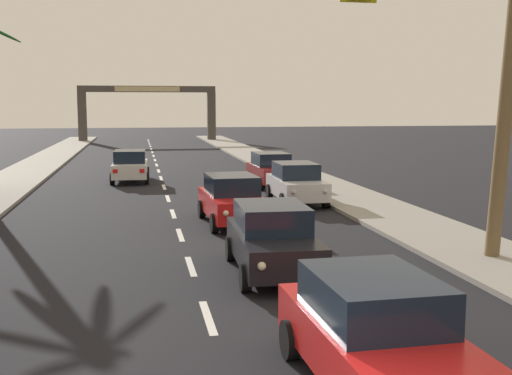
# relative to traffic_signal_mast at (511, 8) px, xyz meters

# --- Properties ---
(sidewalk_right) EXTENTS (3.20, 110.00, 0.14)m
(sidewalk_right) POSITION_rel_traffic_signal_mast_xyz_m (4.93, 19.40, -5.06)
(sidewalk_right) COLOR gray
(sidewalk_right) RESTS_ON ground
(lane_markings) EXTENTS (4.28, 88.98, 0.01)m
(lane_markings) POSITION_rel_traffic_signal_mast_xyz_m (-2.45, 19.85, -5.13)
(lane_markings) COLOR silver
(lane_markings) RESTS_ON ground
(traffic_signal_mast) EXTENTS (11.73, 0.41, 6.97)m
(traffic_signal_mast) POSITION_rel_traffic_signal_mast_xyz_m (0.00, 0.00, 0.00)
(traffic_signal_mast) COLOR #2D2D33
(traffic_signal_mast) RESTS_ON ground
(sedan_lead_at_stop_bar) EXTENTS (2.03, 4.48, 1.68)m
(sedan_lead_at_stop_bar) POSITION_rel_traffic_signal_mast_xyz_m (-0.89, 1.53, -4.28)
(sedan_lead_at_stop_bar) COLOR red
(sedan_lead_at_stop_bar) RESTS_ON ground
(sedan_third_in_queue) EXTENTS (2.06, 4.49, 1.68)m
(sedan_third_in_queue) POSITION_rel_traffic_signal_mast_xyz_m (-0.97, 8.07, -4.28)
(sedan_third_in_queue) COLOR black
(sedan_third_in_queue) RESTS_ON ground
(sedan_fifth_in_queue) EXTENTS (2.09, 4.50, 1.68)m
(sedan_fifth_in_queue) POSITION_rel_traffic_signal_mast_xyz_m (-0.98, 14.61, -4.28)
(sedan_fifth_in_queue) COLOR red
(sedan_fifth_in_queue) RESTS_ON ground
(sedan_oncoming_far) EXTENTS (2.05, 4.49, 1.68)m
(sedan_oncoming_far) POSITION_rel_traffic_signal_mast_xyz_m (-4.53, 27.56, -4.28)
(sedan_oncoming_far) COLOR silver
(sedan_oncoming_far) RESTS_ON ground
(sedan_parked_nearest_kerb) EXTENTS (2.00, 4.47, 1.68)m
(sedan_parked_nearest_kerb) POSITION_rel_traffic_signal_mast_xyz_m (2.33, 18.70, -4.28)
(sedan_parked_nearest_kerb) COLOR silver
(sedan_parked_nearest_kerb) RESTS_ON ground
(sedan_parked_mid_kerb) EXTENTS (2.02, 4.48, 1.68)m
(sedan_parked_mid_kerb) POSITION_rel_traffic_signal_mast_xyz_m (2.47, 24.32, -4.28)
(sedan_parked_mid_kerb) COLOR maroon
(sedan_parked_mid_kerb) RESTS_ON ground
(town_gateway_arch) EXTENTS (15.22, 0.90, 6.18)m
(town_gateway_arch) POSITION_rel_traffic_signal_mast_xyz_m (-2.87, 65.77, -1.06)
(town_gateway_arch) COLOR #423D38
(town_gateway_arch) RESTS_ON ground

